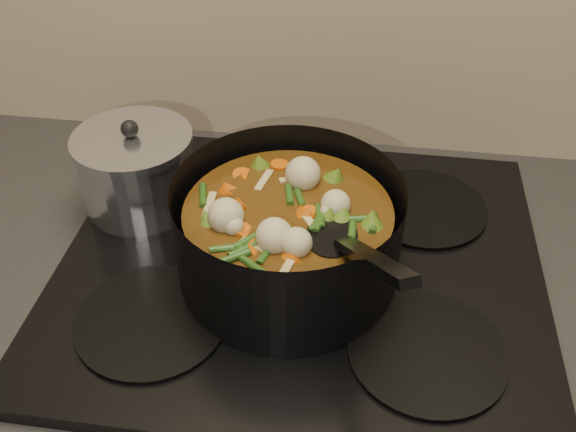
# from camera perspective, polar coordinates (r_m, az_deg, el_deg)

# --- Properties ---
(stovetop) EXTENTS (0.62, 0.54, 0.03)m
(stovetop) POSITION_cam_1_polar(r_m,az_deg,el_deg) (0.85, 1.13, -4.34)
(stovetop) COLOR black
(stovetop) RESTS_ON counter
(stockpot) EXTENTS (0.32, 0.36, 0.20)m
(stockpot) POSITION_cam_1_polar(r_m,az_deg,el_deg) (0.78, 0.03, -1.78)
(stockpot) COLOR black
(stockpot) RESTS_ON stovetop
(saucepan) EXTENTS (0.16, 0.16, 0.14)m
(saucepan) POSITION_cam_1_polar(r_m,az_deg,el_deg) (0.92, -13.27, 4.04)
(saucepan) COLOR silver
(saucepan) RESTS_ON stovetop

